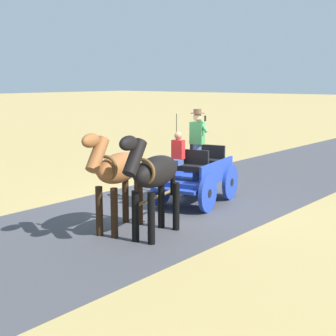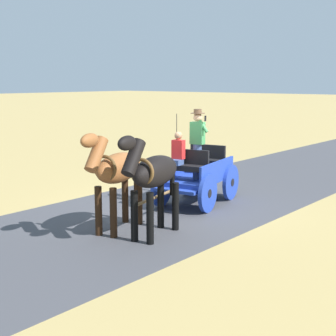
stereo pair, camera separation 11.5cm
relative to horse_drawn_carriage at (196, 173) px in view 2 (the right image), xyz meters
name	(u,v)px [view 2 (the right image)]	position (x,y,z in m)	size (l,w,h in m)	color
ground_plane	(178,205)	(0.24, 0.43, -0.82)	(200.00, 200.00, 0.00)	tan
road_surface	(179,205)	(0.24, 0.43, -0.81)	(5.22, 160.00, 0.01)	#424247
horse_drawn_carriage	(196,173)	(0.00, 0.00, 0.00)	(1.87, 4.51, 2.50)	#1E3899
horse_near_side	(153,174)	(-1.05, 2.88, 0.51)	(0.87, 2.15, 2.21)	black
horse_off_side	(116,171)	(-0.17, 3.06, 0.51)	(0.93, 2.14, 2.21)	brown
traffic_cone	(174,173)	(2.34, -1.95, -0.57)	(0.32, 0.32, 0.50)	orange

